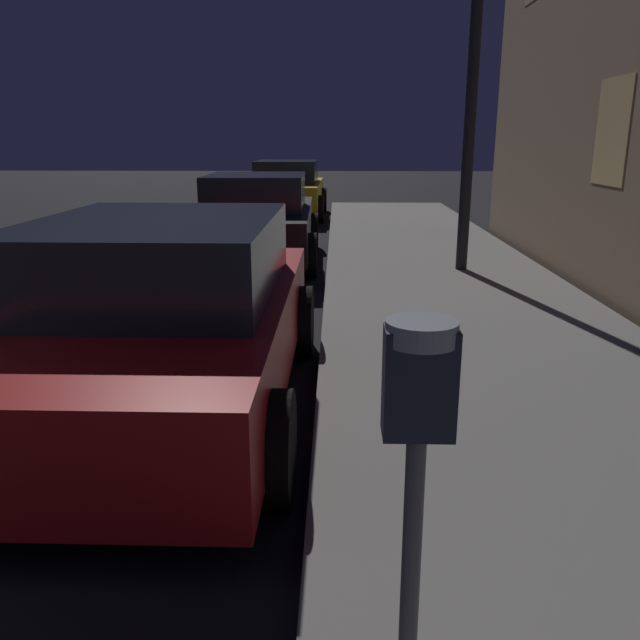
% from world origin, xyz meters
% --- Properties ---
extents(parking_meter, '(0.19, 0.19, 1.38)m').
position_xyz_m(parking_meter, '(4.36, 0.41, 1.19)').
color(parking_meter, '#59595B').
rests_on(parking_meter, sidewalk).
extents(car_red, '(2.15, 4.13, 1.43)m').
position_xyz_m(car_red, '(2.85, 3.34, 0.72)').
color(car_red, maroon).
rests_on(car_red, ground).
extents(car_black, '(2.02, 4.14, 1.43)m').
position_xyz_m(car_black, '(2.85, 9.29, 0.70)').
color(car_black, black).
rests_on(car_black, ground).
extents(car_yellow_cab, '(2.01, 4.03, 1.43)m').
position_xyz_m(car_yellow_cab, '(2.85, 15.68, 0.70)').
color(car_yellow_cab, gold).
rests_on(car_yellow_cab, ground).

